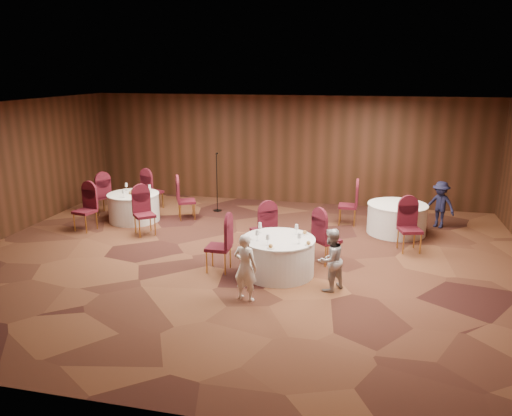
% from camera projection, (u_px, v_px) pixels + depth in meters
% --- Properties ---
extents(ground, '(12.00, 12.00, 0.00)m').
position_uv_depth(ground, '(245.00, 259.00, 10.66)').
color(ground, black).
rests_on(ground, ground).
extents(room_shell, '(12.00, 12.00, 12.00)m').
position_uv_depth(room_shell, '(244.00, 169.00, 10.13)').
color(room_shell, silver).
rests_on(room_shell, ground).
extents(table_main, '(1.44, 1.44, 0.74)m').
position_uv_depth(table_main, '(278.00, 256.00, 9.81)').
color(table_main, silver).
rests_on(table_main, ground).
extents(table_left, '(1.36, 1.36, 0.74)m').
position_uv_depth(table_left, '(134.00, 207.00, 13.32)').
color(table_left, silver).
rests_on(table_left, ground).
extents(table_right, '(1.45, 1.45, 0.74)m').
position_uv_depth(table_right, '(397.00, 218.00, 12.28)').
color(table_right, silver).
rests_on(table_right, ground).
extents(chairs_main, '(2.71, 1.89, 1.00)m').
position_uv_depth(chairs_main, '(270.00, 239.00, 10.44)').
color(chairs_main, '#3A0B15').
rests_on(chairs_main, ground).
extents(chairs_left, '(3.25, 2.97, 1.00)m').
position_uv_depth(chairs_left, '(134.00, 202.00, 13.29)').
color(chairs_left, '#3A0B15').
rests_on(chairs_left, ground).
extents(chairs_right, '(2.03, 2.31, 1.00)m').
position_uv_depth(chairs_right, '(376.00, 217.00, 12.00)').
color(chairs_right, '#3A0B15').
rests_on(chairs_right, ground).
extents(tabletop_main, '(1.16, 1.09, 0.22)m').
position_uv_depth(tabletop_main, '(284.00, 236.00, 9.56)').
color(tabletop_main, silver).
rests_on(tabletop_main, table_main).
extents(tabletop_left, '(0.78, 0.79, 0.22)m').
position_uv_depth(tabletop_left, '(133.00, 191.00, 13.20)').
color(tabletop_left, silver).
rests_on(tabletop_left, table_left).
extents(tabletop_right, '(0.08, 0.08, 0.22)m').
position_uv_depth(tabletop_right, '(407.00, 201.00, 11.83)').
color(tabletop_right, silver).
rests_on(tabletop_right, table_right).
extents(mic_stand, '(0.24, 0.24, 1.68)m').
position_uv_depth(mic_stand, '(217.00, 194.00, 14.19)').
color(mic_stand, black).
rests_on(mic_stand, ground).
extents(woman_a, '(0.51, 0.40, 1.22)m').
position_uv_depth(woman_a, '(245.00, 267.00, 8.64)').
color(woman_a, white).
rests_on(woman_a, ground).
extents(woman_b, '(0.70, 0.72, 1.17)m').
position_uv_depth(woman_b, '(330.00, 260.00, 9.04)').
color(woman_b, '#BBBCC1').
rests_on(woman_b, ground).
extents(man_c, '(0.90, 0.79, 1.20)m').
position_uv_depth(man_c, '(440.00, 205.00, 12.68)').
color(man_c, black).
rests_on(man_c, ground).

